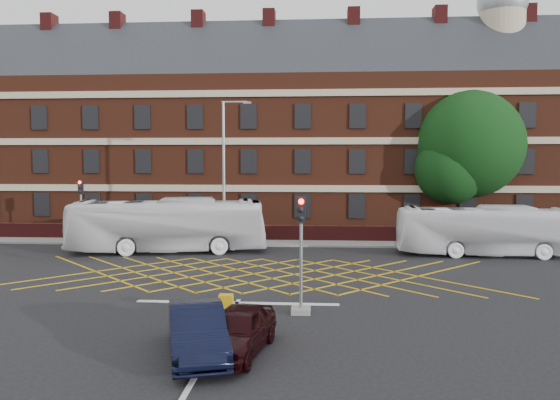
# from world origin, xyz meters

# --- Properties ---
(ground) EXTENTS (120.00, 120.00, 0.00)m
(ground) POSITION_xyz_m (0.00, 0.00, 0.00)
(ground) COLOR black
(ground) RESTS_ON ground
(victorian_building) EXTENTS (51.00, 12.17, 20.40)m
(victorian_building) POSITION_xyz_m (0.25, 22.00, 7.84)
(victorian_building) COLOR #522315
(victorian_building) RESTS_ON ground
(boundary_wall) EXTENTS (56.00, 0.50, 1.10)m
(boundary_wall) POSITION_xyz_m (0.00, 13.00, 0.55)
(boundary_wall) COLOR #4E1414
(boundary_wall) RESTS_ON ground
(far_pavement) EXTENTS (60.00, 3.00, 0.12)m
(far_pavement) POSITION_xyz_m (0.00, 12.00, 0.06)
(far_pavement) COLOR slate
(far_pavement) RESTS_ON ground
(box_junction_hatching) EXTENTS (8.22, 8.22, 0.02)m
(box_junction_hatching) POSITION_xyz_m (0.00, 2.00, 0.01)
(box_junction_hatching) COLOR #CC990C
(box_junction_hatching) RESTS_ON ground
(stop_line) EXTENTS (8.00, 0.30, 0.02)m
(stop_line) POSITION_xyz_m (0.00, -3.50, 0.01)
(stop_line) COLOR silver
(stop_line) RESTS_ON ground
(centre_line) EXTENTS (0.15, 14.00, 0.02)m
(centre_line) POSITION_xyz_m (0.00, -10.00, 0.01)
(centre_line) COLOR silver
(centre_line) RESTS_ON ground
(bus_left) EXTENTS (12.12, 4.52, 3.30)m
(bus_left) POSITION_xyz_m (-5.94, 8.00, 1.65)
(bus_left) COLOR silver
(bus_left) RESTS_ON ground
(bus_right) EXTENTS (10.63, 2.91, 2.94)m
(bus_right) POSITION_xyz_m (13.10, 8.11, 1.47)
(bus_right) COLOR white
(bus_right) RESTS_ON ground
(car_navy) EXTENTS (2.74, 4.65, 1.45)m
(car_navy) POSITION_xyz_m (-0.28, -9.29, 0.72)
(car_navy) COLOR black
(car_navy) RESTS_ON ground
(car_maroon) EXTENTS (2.27, 4.17, 1.35)m
(car_maroon) POSITION_xyz_m (0.83, -9.01, 0.67)
(car_maroon) COLOR black
(car_maroon) RESTS_ON ground
(deciduous_tree) EXTENTS (8.01, 7.89, 10.70)m
(deciduous_tree) POSITION_xyz_m (14.12, 16.61, 6.20)
(deciduous_tree) COLOR black
(deciduous_tree) RESTS_ON ground
(traffic_light_near) EXTENTS (0.70, 0.70, 4.27)m
(traffic_light_near) POSITION_xyz_m (2.55, -4.74, 1.76)
(traffic_light_near) COLOR slate
(traffic_light_near) RESTS_ON ground
(traffic_light_far) EXTENTS (0.70, 0.70, 4.27)m
(traffic_light_far) POSITION_xyz_m (-12.68, 10.97, 1.76)
(traffic_light_far) COLOR slate
(traffic_light_far) RESTS_ON ground
(street_lamp) EXTENTS (2.25, 1.00, 9.27)m
(street_lamp) POSITION_xyz_m (-2.71, 9.63, 3.22)
(street_lamp) COLOR slate
(street_lamp) RESTS_ON ground
(direction_signs) EXTENTS (1.10, 0.16, 2.20)m
(direction_signs) POSITION_xyz_m (-12.36, 11.96, 1.38)
(direction_signs) COLOR gray
(direction_signs) RESTS_ON ground
(utility_cabinet) EXTENTS (0.48, 0.39, 0.94)m
(utility_cabinet) POSITION_xyz_m (-0.02, -5.91, 0.47)
(utility_cabinet) COLOR #CF990C
(utility_cabinet) RESTS_ON ground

